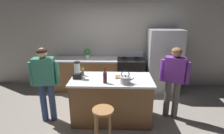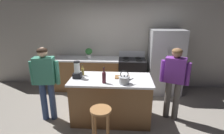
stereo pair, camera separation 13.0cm
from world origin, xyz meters
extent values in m
plane|color=gray|center=(0.00, 0.00, 0.00)|extent=(14.00, 14.00, 0.00)
cube|color=#BCB7AD|center=(0.00, 1.95, 1.35)|extent=(8.00, 0.10, 2.70)
cube|color=brown|center=(0.00, 0.00, 0.46)|extent=(1.60, 0.77, 0.91)
cube|color=silver|center=(0.00, 0.00, 0.93)|extent=(1.66, 0.83, 0.04)
cube|color=brown|center=(-0.80, 1.55, 0.46)|extent=(2.00, 0.64, 0.91)
cube|color=silver|center=(-0.80, 1.55, 0.93)|extent=(2.00, 0.64, 0.04)
cube|color=#B7BABF|center=(1.42, 1.50, 0.90)|extent=(0.90, 0.70, 1.80)
cylinder|color=#B7BABF|center=(1.38, 1.13, 0.99)|extent=(0.02, 0.02, 0.81)
cylinder|color=#B7BABF|center=(1.46, 1.13, 0.99)|extent=(0.02, 0.02, 0.81)
cube|color=purple|center=(1.56, 1.15, 1.04)|extent=(0.05, 0.01, 0.05)
cube|color=orange|center=(1.51, 1.15, 1.08)|extent=(0.05, 0.01, 0.05)
cube|color=purple|center=(1.62, 1.15, 1.04)|extent=(0.05, 0.01, 0.05)
cube|color=black|center=(0.49, 1.52, 0.48)|extent=(0.76, 0.64, 0.95)
cube|color=black|center=(0.49, 1.20, 0.43)|extent=(0.60, 0.01, 0.24)
cube|color=#B7BABF|center=(0.49, 1.81, 1.04)|extent=(0.76, 0.06, 0.18)
cylinder|color=black|center=(0.31, 1.37, 0.96)|extent=(0.18, 0.18, 0.01)
cylinder|color=black|center=(0.67, 1.37, 0.96)|extent=(0.18, 0.18, 0.01)
cylinder|color=black|center=(0.31, 1.67, 0.96)|extent=(0.18, 0.18, 0.01)
cylinder|color=black|center=(0.67, 1.67, 0.96)|extent=(0.18, 0.18, 0.01)
cylinder|color=#384C7A|center=(-1.43, -0.09, 0.42)|extent=(0.14, 0.14, 0.84)
cylinder|color=#384C7A|center=(-1.25, -0.07, 0.42)|extent=(0.14, 0.14, 0.84)
cube|color=#3F8C72|center=(-1.34, -0.08, 1.12)|extent=(0.42, 0.27, 0.55)
cylinder|color=#3F8C72|center=(-1.59, -0.11, 1.07)|extent=(0.10, 0.10, 0.49)
cylinder|color=#3F8C72|center=(-1.09, -0.05, 1.07)|extent=(0.10, 0.10, 0.49)
sphere|color=#D8AD8C|center=(-1.34, -0.08, 1.49)|extent=(0.22, 0.22, 0.20)
ellipsoid|color=#332319|center=(-1.34, -0.08, 1.53)|extent=(0.23, 0.23, 0.12)
cylinder|color=#66605B|center=(1.39, 0.11, 0.43)|extent=(0.17, 0.17, 0.85)
cylinder|color=#66605B|center=(1.22, 0.18, 0.43)|extent=(0.17, 0.17, 0.85)
cube|color=#723399|center=(1.30, 0.14, 1.11)|extent=(0.45, 0.35, 0.52)
cylinder|color=#723399|center=(1.54, 0.05, 1.06)|extent=(0.12, 0.12, 0.47)
cylinder|color=#723399|center=(1.07, 0.23, 1.06)|extent=(0.12, 0.12, 0.47)
sphere|color=#8C664C|center=(1.30, 0.14, 1.47)|extent=(0.26, 0.26, 0.20)
ellipsoid|color=brown|center=(1.30, 0.14, 1.51)|extent=(0.27, 0.27, 0.12)
cylinder|color=#9E6B3D|center=(-0.12, -0.78, 0.69)|extent=(0.36, 0.36, 0.04)
cylinder|color=#9E6B3D|center=(-0.23, -0.90, 0.33)|extent=(0.04, 0.04, 0.67)
cylinder|color=#9E6B3D|center=(0.00, -0.90, 0.33)|extent=(0.04, 0.04, 0.67)
cylinder|color=#9E6B3D|center=(-0.23, -0.67, 0.33)|extent=(0.04, 0.04, 0.67)
cylinder|color=#9E6B3D|center=(0.00, -0.67, 0.33)|extent=(0.04, 0.04, 0.67)
cylinder|color=silver|center=(-0.75, 1.55, 1.01)|extent=(0.14, 0.14, 0.12)
ellipsoid|color=#337A38|center=(-0.75, 1.55, 1.16)|extent=(0.20, 0.20, 0.18)
cube|color=black|center=(-0.69, 0.00, 1.00)|extent=(0.17, 0.17, 0.10)
cylinder|color=silver|center=(-0.69, 0.00, 1.16)|extent=(0.12, 0.12, 0.22)
cylinder|color=black|center=(-0.69, 0.00, 1.29)|extent=(0.12, 0.12, 0.02)
cylinder|color=olive|center=(-0.62, 0.16, 1.03)|extent=(0.06, 0.06, 0.15)
cylinder|color=olive|center=(-0.62, 0.16, 1.14)|extent=(0.02, 0.02, 0.07)
cylinder|color=black|center=(-0.62, 0.16, 1.18)|extent=(0.03, 0.03, 0.02)
cylinder|color=#471923|center=(-0.12, -0.24, 1.06)|extent=(0.08, 0.08, 0.21)
cylinder|color=#471923|center=(-0.12, -0.24, 1.21)|extent=(0.03, 0.03, 0.09)
cylinder|color=black|center=(-0.12, -0.24, 1.26)|extent=(0.03, 0.03, 0.02)
cylinder|color=#B7BABF|center=(0.27, -0.25, 1.02)|extent=(0.20, 0.20, 0.14)
sphere|color=black|center=(0.27, -0.25, 1.11)|extent=(0.03, 0.03, 0.03)
cylinder|color=#B7BABF|center=(0.40, -0.25, 1.04)|extent=(0.09, 0.03, 0.08)
torus|color=black|center=(0.27, -0.25, 1.14)|extent=(0.16, 0.02, 0.16)
cube|color=brown|center=(0.23, 0.07, 0.96)|extent=(0.30, 0.20, 0.02)
cube|color=#B7BABF|center=(0.25, 0.07, 0.97)|extent=(0.22, 0.04, 0.01)
camera|label=1|loc=(0.12, -3.32, 2.26)|focal=28.06mm
camera|label=2|loc=(0.25, -3.32, 2.26)|focal=28.06mm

